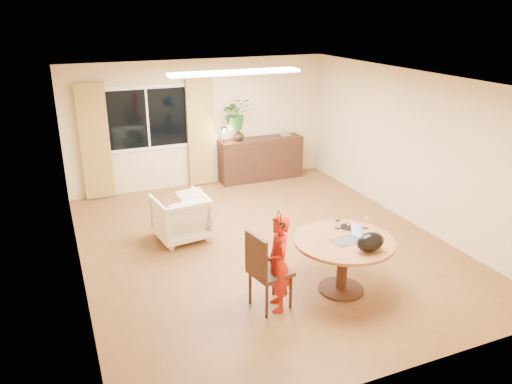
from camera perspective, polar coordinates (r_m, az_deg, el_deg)
floor at (r=8.01m, az=0.91°, el=-6.05°), size 6.50×6.50×0.00m
ceiling at (r=7.23m, az=1.02°, el=12.72°), size 6.50×6.50×0.00m
wall_back at (r=10.47m, az=-6.27°, el=7.79°), size 5.50×0.00×5.50m
wall_left at (r=6.94m, az=-20.31°, el=0.01°), size 0.00×6.50×6.50m
wall_right at (r=8.94m, az=17.37°, el=4.78°), size 0.00×6.50×6.50m
window at (r=10.16m, az=-12.28°, el=8.22°), size 1.70×0.03×1.30m
curtain_left at (r=10.04m, az=-17.94°, el=5.45°), size 0.55×0.08×2.25m
curtain_right at (r=10.41m, az=-6.35°, el=6.83°), size 0.55×0.08×2.25m
ceiling_panel at (r=8.34m, az=-2.40°, el=13.49°), size 2.20×0.35×0.05m
dining_table at (r=6.64m, az=9.95°, el=-6.61°), size 1.31×1.31×0.75m
dining_chair at (r=6.24m, az=1.67°, el=-8.87°), size 0.57×0.54×1.03m
child at (r=6.16m, az=2.57°, el=-8.11°), size 0.51×0.39×1.26m
laptop at (r=6.47m, az=10.28°, el=-4.59°), size 0.38×0.26×0.25m
tumbler at (r=6.85m, az=9.32°, el=-3.68°), size 0.08×0.08×0.11m
wine_glass at (r=6.90m, az=12.44°, el=-3.38°), size 0.07×0.07×0.19m
pot_lid at (r=6.91m, az=10.48°, el=-3.89°), size 0.23×0.23×0.04m
handbag at (r=6.28m, az=12.95°, el=-5.60°), size 0.40×0.26×0.25m
armchair at (r=8.16m, az=-8.58°, el=-2.85°), size 0.90×0.92×0.75m
throw at (r=7.99m, az=-7.07°, el=-0.26°), size 0.54×0.62×0.03m
sideboard at (r=10.88m, az=0.55°, el=3.81°), size 1.84×0.45×0.92m
vase at (r=10.54m, az=-2.03°, el=6.54°), size 0.27×0.27×0.25m
bouquet at (r=10.42m, az=-2.33°, el=8.94°), size 0.64×0.57×0.66m
book_stack at (r=10.98m, az=3.41°, el=6.64°), size 0.22×0.19×0.08m
desk_lamp at (r=10.37m, az=-3.69°, el=6.53°), size 0.15×0.15×0.34m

